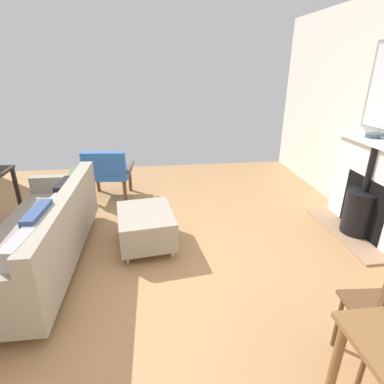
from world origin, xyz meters
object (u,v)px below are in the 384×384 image
(sofa, at_px, (44,235))
(mantel_bowl_near, at_px, (373,135))
(ottoman, at_px, (146,225))
(armchair_accent, at_px, (108,171))
(fireplace, at_px, (371,196))

(sofa, bearing_deg, mantel_bowl_near, -173.35)
(mantel_bowl_near, distance_m, ottoman, 2.76)
(armchair_accent, bearing_deg, fireplace, 155.68)
(armchair_accent, bearing_deg, mantel_bowl_near, 159.48)
(sofa, xyz_separation_m, armchair_accent, (-0.41, -1.60, 0.10))
(sofa, xyz_separation_m, ottoman, (-0.98, -0.25, -0.10))
(fireplace, relative_size, armchair_accent, 1.79)
(sofa, relative_size, armchair_accent, 2.68)
(sofa, height_order, ottoman, sofa)
(mantel_bowl_near, height_order, ottoman, mantel_bowl_near)
(fireplace, distance_m, armchair_accent, 3.45)
(mantel_bowl_near, distance_m, armchair_accent, 3.45)
(fireplace, distance_m, mantel_bowl_near, 0.69)
(fireplace, relative_size, ottoman, 1.73)
(sofa, relative_size, ottoman, 2.59)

